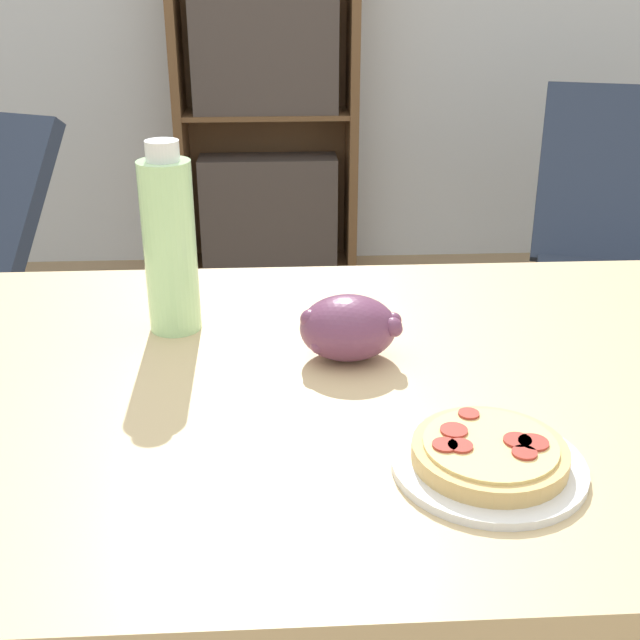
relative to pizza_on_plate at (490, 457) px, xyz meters
The scene contains 6 objects.
dining_table 0.25m from the pizza_on_plate, 110.44° to the left, with size 1.30×0.86×0.76m.
pizza_on_plate is the anchor object (origin of this frame).
grape_bunch 0.31m from the pizza_on_plate, 114.81° to the left, with size 0.14×0.10×0.09m.
drink_bottle 0.56m from the pizza_on_plate, 134.14° to the left, with size 0.08×0.08×0.28m.
lounge_chair_far 2.02m from the pizza_on_plate, 60.39° to the left, with size 0.87×0.94×0.88m.
bookshelf 2.70m from the pizza_on_plate, 95.51° to the left, with size 0.75×0.27×1.36m.
Camera 1 is at (-0.00, -0.94, 1.26)m, focal length 45.00 mm.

